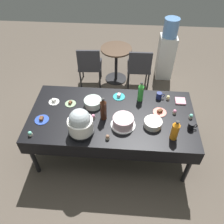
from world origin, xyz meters
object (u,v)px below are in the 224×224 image
cupcake_cocoa (175,112)px  maroon_chair_left (90,64)px  frosted_layer_cake (123,122)px  soda_bottle_orange_juice (175,130)px  glass_salad_bowl (93,103)px  cupcake_lemon (108,137)px  round_cafe_table (116,58)px  dessert_plate_cobalt (42,119)px  coffee_mug_navy (159,96)px  potluck_table (112,118)px  dessert_plate_white (54,101)px  water_cooler (167,51)px  maroon_chair_right (139,66)px  ceramic_snack_bowl (153,123)px  coffee_mug_black (191,126)px  soda_bottle_cola (103,109)px  slow_cooker (80,123)px  coffee_mug_red (81,115)px  cupcake_berry (30,134)px  cupcake_vanilla (93,117)px  cupcake_rose (168,98)px  soda_bottle_lime_soda (141,92)px  dessert_plate_teal (119,96)px  cupcake_mint (191,116)px  dessert_plate_sage (70,103)px

cupcake_cocoa → maroon_chair_left: 2.05m
frosted_layer_cake → soda_bottle_orange_juice: size_ratio=1.08×
frosted_layer_cake → glass_salad_bowl: frosted_layer_cake is taller
cupcake_lemon → maroon_chair_left: size_ratio=0.08×
frosted_layer_cake → round_cafe_table: (-0.20, 1.98, -0.32)m
dessert_plate_cobalt → coffee_mug_navy: bearing=19.4°
potluck_table → dessert_plate_white: 0.86m
soda_bottle_orange_juice → water_cooler: size_ratio=0.23×
dessert_plate_white → maroon_chair_right: size_ratio=0.17×
ceramic_snack_bowl → coffee_mug_navy: bearing=77.6°
dessert_plate_white → coffee_mug_black: (1.83, -0.36, 0.03)m
soda_bottle_cola → maroon_chair_left: 1.76m
slow_cooker → cupcake_lemon: size_ratio=5.38×
soda_bottle_orange_juice → coffee_mug_red: bearing=167.6°
potluck_table → coffee_mug_red: coffee_mug_red is taller
cupcake_berry → round_cafe_table: cupcake_berry is taller
cupcake_vanilla → glass_salad_bowl: bearing=98.2°
cupcake_vanilla → cupcake_rose: bearing=24.0°
soda_bottle_cola → slow_cooker: bearing=-133.7°
cupcake_berry → water_cooler: bearing=51.9°
potluck_table → soda_bottle_orange_juice: soda_bottle_orange_juice is taller
slow_cooker → soda_bottle_lime_soda: bearing=42.1°
dessert_plate_teal → coffee_mug_black: size_ratio=1.48×
cupcake_rose → cupcake_vanilla: bearing=-156.0°
dessert_plate_cobalt → soda_bottle_lime_soda: (1.28, 0.49, 0.13)m
glass_salad_bowl → round_cafe_table: 1.68m
coffee_mug_black → cupcake_lemon: bearing=-166.7°
frosted_layer_cake → maroon_chair_right: frosted_layer_cake is taller
glass_salad_bowl → dessert_plate_white: glass_salad_bowl is taller
cupcake_vanilla → soda_bottle_lime_soda: 0.75m
cupcake_cocoa → maroon_chair_right: maroon_chair_right is taller
frosted_layer_cake → slow_cooker: size_ratio=0.86×
cupcake_lemon → cupcake_mint: bearing=22.0°
cupcake_rose → soda_bottle_orange_juice: bearing=-90.5°
cupcake_cocoa → cupcake_berry: size_ratio=1.00×
dessert_plate_teal → round_cafe_table: dessert_plate_teal is taller
cupcake_mint → round_cafe_table: bearing=121.1°
glass_salad_bowl → cupcake_rose: (1.05, 0.20, -0.02)m
dessert_plate_cobalt → water_cooler: water_cooler is taller
cupcake_mint → cupcake_vanilla: 1.27m
frosted_layer_cake → water_cooler: water_cooler is taller
slow_cooker → water_cooler: (1.29, 2.33, -0.33)m
coffee_mug_navy → slow_cooker: bearing=-144.5°
dessert_plate_sage → dessert_plate_teal: size_ratio=0.88×
dessert_plate_white → cupcake_vanilla: cupcake_vanilla is taller
potluck_table → frosted_layer_cake: bearing=-49.0°
ceramic_snack_bowl → maroon_chair_left: size_ratio=0.27×
ceramic_snack_bowl → soda_bottle_cola: 0.65m
soda_bottle_orange_juice → round_cafe_table: bearing=110.8°
potluck_table → coffee_mug_red: 0.42m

